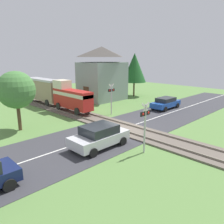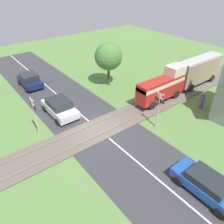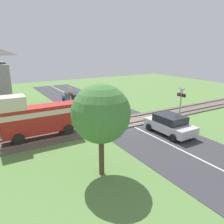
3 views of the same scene
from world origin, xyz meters
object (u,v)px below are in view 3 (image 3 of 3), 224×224
Objects in this scene: crossing_signal_west_approach at (181,101)px; pedestrian_by_station at (2,123)px; car_far_side at (74,98)px; crossing_signal_east_approach at (71,100)px; car_near_crossing at (170,124)px.

crossing_signal_west_approach reaches higher than pedestrian_by_station.
crossing_signal_west_approach reaches higher than car_far_side.
car_far_side is 1.26× the size of crossing_signal_east_approach.
crossing_signal_east_approach is at bearing 157.11° from car_far_side.
car_near_crossing is 0.99× the size of car_far_side.
crossing_signal_west_approach is (1.42, -2.63, 1.27)m from car_near_crossing.
crossing_signal_west_approach is at bearing -154.22° from car_far_side.
car_far_side is 2.52× the size of pedestrian_by_station.
crossing_signal_east_approach is (5.18, 8.15, 0.00)m from crossing_signal_west_approach.
car_far_side is at bearing -22.89° from crossing_signal_east_approach.
pedestrian_by_station is at bearing 67.40° from crossing_signal_west_approach.
car_near_crossing is 13.15m from car_far_side.
crossing_signal_east_approach is (6.60, 5.51, 1.27)m from car_near_crossing.
crossing_signal_west_approach and crossing_signal_east_approach have the same top height.
car_far_side is 6.90m from crossing_signal_east_approach.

